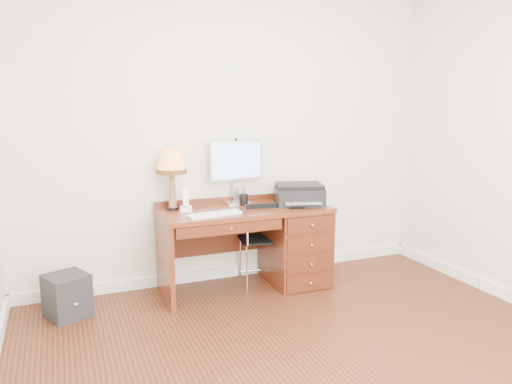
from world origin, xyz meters
name	(u,v)px	position (x,y,z in m)	size (l,w,h in m)	color
ground	(319,361)	(0.00, 0.00, 0.00)	(4.00, 4.00, 0.00)	#3A190D
room_shell	(280,316)	(0.00, 0.63, 0.05)	(4.00, 4.00, 4.00)	silver
desk	(277,241)	(0.32, 1.40, 0.41)	(1.50, 0.67, 0.75)	maroon
monitor	(237,164)	(0.01, 1.64, 1.11)	(0.51, 0.17, 0.58)	silver
keyboard	(215,214)	(-0.33, 1.23, 0.76)	(0.46, 0.13, 0.02)	white
mouse_pad	(296,205)	(0.46, 1.29, 0.76)	(0.22, 0.22, 0.04)	black
printer	(299,194)	(0.53, 1.37, 0.84)	(0.50, 0.44, 0.19)	black
leg_lamp	(172,165)	(-0.61, 1.58, 1.15)	(0.26, 0.26, 0.54)	black
phone	(186,204)	(-0.52, 1.46, 0.81)	(0.12, 0.12, 0.21)	white
pen_cup	(244,199)	(0.04, 1.52, 0.80)	(0.08, 0.08, 0.10)	black
chair	(262,234)	(0.19, 1.44, 0.48)	(0.43, 0.43, 0.79)	black
equipment_box	(67,296)	(-1.52, 1.35, 0.17)	(0.30, 0.30, 0.35)	black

